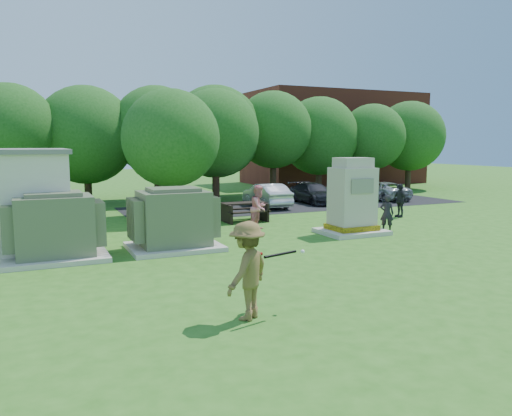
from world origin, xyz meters
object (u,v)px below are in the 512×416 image
picnic_table (244,209)px  car_silver_b (381,191)px  batter (247,271)px  person_at_picnic (259,207)px  car_silver_a (267,195)px  person_walking_right (400,200)px  transformer_left (55,228)px  car_white (189,198)px  transformer_right (174,220)px  person_by_generator (387,213)px  car_dark (313,193)px  generator_cabinet (352,201)px

picnic_table → car_silver_b: bearing=22.1°
picnic_table → batter: bearing=-112.6°
person_at_picnic → car_silver_b: size_ratio=0.45×
car_silver_b → person_at_picnic: bearing=31.1°
person_at_picnic → car_silver_a: bearing=25.5°
person_walking_right → transformer_left: bearing=-79.1°
car_white → transformer_left: bearing=-137.3°
transformer_right → picnic_table: bearing=45.7°
car_silver_b → person_by_generator: bearing=53.2°
person_at_picnic → car_silver_b: (11.73, 6.95, -0.35)m
transformer_right → car_silver_a: transformer_right is taller
person_at_picnic → person_walking_right: (7.67, 0.42, -0.11)m
person_walking_right → batter: bearing=-50.1°
picnic_table → batter: batter is taller
transformer_left → car_silver_b: (19.63, 9.25, -0.40)m
car_dark → car_silver_b: size_ratio=1.02×
generator_cabinet → car_silver_b: (8.80, 9.31, -0.74)m
person_walking_right → car_silver_b: bearing=149.0°
car_silver_a → car_silver_b: car_silver_a is taller
transformer_right → car_silver_a: bearing=49.1°
car_silver_a → car_dark: 3.38m
car_silver_a → picnic_table: bearing=54.9°
person_at_picnic → person_walking_right: 7.68m
person_at_picnic → car_silver_a: size_ratio=0.45×
person_walking_right → car_silver_b: 7.69m
person_at_picnic → car_dark: size_ratio=0.44×
person_by_generator → car_silver_a: person_by_generator is taller
person_by_generator → person_walking_right: size_ratio=0.92×
person_at_picnic → person_walking_right: size_ratio=1.14×
generator_cabinet → car_silver_a: generator_cabinet is taller
person_at_picnic → car_dark: (6.81, 7.06, -0.32)m
picnic_table → car_white: (-1.20, 4.66, 0.14)m
car_white → car_silver_b: (12.64, -0.02, -0.12)m
generator_cabinet → person_by_generator: 1.66m
batter → car_silver_a: (8.09, 16.06, -0.33)m
picnic_table → person_at_picnic: size_ratio=1.10×
transformer_right → generator_cabinet: 7.14m
transformer_right → car_white: transformer_right is taller
transformer_right → person_walking_right: 12.18m
batter → person_at_picnic: batter is taller
person_by_generator → car_silver_a: (-1.01, 9.09, -0.08)m
batter → car_silver_b: size_ratio=0.49×
picnic_table → person_at_picnic: bearing=-97.4°
batter → car_white: size_ratio=0.49×
generator_cabinet → car_white: (-3.84, 9.32, -0.62)m
batter → person_walking_right: 15.82m
picnic_table → person_walking_right: person_walking_right is taller
transformer_right → picnic_table: transformer_right is taller
car_dark → car_silver_b: (4.92, -0.12, -0.03)m
transformer_left → car_dark: (14.71, 9.37, -0.37)m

